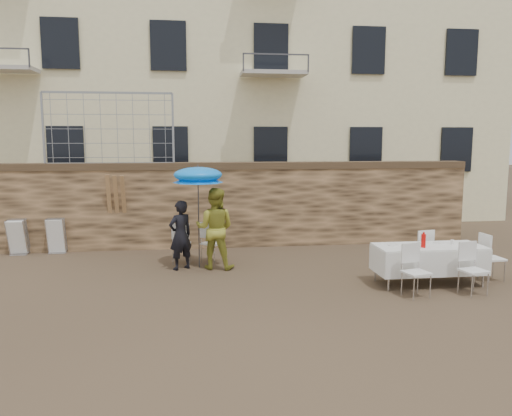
{
  "coord_description": "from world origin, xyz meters",
  "views": [
    {
      "loc": [
        -0.9,
        -8.13,
        2.82
      ],
      "look_at": [
        0.4,
        2.2,
        1.4
      ],
      "focal_mm": 35.0,
      "sensor_mm": 36.0,
      "label": 1
    }
  ],
  "objects": [
    {
      "name": "ground",
      "position": [
        0.0,
        0.0,
        0.0
      ],
      "size": [
        80.0,
        80.0,
        0.0
      ],
      "primitive_type": "plane",
      "color": "brown",
      "rests_on": "ground"
    },
    {
      "name": "chair_stack_right",
      "position": [
        -4.32,
        4.69,
        0.46
      ],
      "size": [
        0.46,
        0.32,
        0.92
      ],
      "primitive_type": null,
      "color": "white",
      "rests_on": "ground"
    },
    {
      "name": "soda_bottle",
      "position": [
        3.46,
        0.78,
        0.91
      ],
      "size": [
        0.09,
        0.09,
        0.26
      ],
      "primitive_type": "cylinder",
      "color": "red",
      "rests_on": "banquet_table"
    },
    {
      "name": "table_chair_front_right",
      "position": [
        4.16,
        0.18,
        0.48
      ],
      "size": [
        0.57,
        0.57,
        0.96
      ],
      "primitive_type": null,
      "rotation": [
        0.0,
        0.0,
        0.21
      ],
      "color": "white",
      "rests_on": "ground"
    },
    {
      "name": "woman_dress",
      "position": [
        -0.45,
        2.69,
        0.9
      ],
      "size": [
        1.02,
        0.89,
        1.79
      ],
      "primitive_type": "imported",
      "rotation": [
        0.0,
        0.0,
        2.87
      ],
      "color": "gold",
      "rests_on": "ground"
    },
    {
      "name": "wood_planks",
      "position": [
        -2.72,
        4.76,
        1.0
      ],
      "size": [
        0.7,
        0.2,
        2.0
      ],
      "primitive_type": null,
      "color": "#A37749",
      "rests_on": "ground"
    },
    {
      "name": "umbrella",
      "position": [
        -0.8,
        2.79,
        2.01
      ],
      "size": [
        1.1,
        1.1,
        2.12
      ],
      "color": "#3F3F44",
      "rests_on": "ground"
    },
    {
      "name": "banquet_table",
      "position": [
        3.66,
        0.93,
        0.73
      ],
      "size": [
        2.1,
        0.85,
        0.78
      ],
      "color": "white",
      "rests_on": "ground"
    },
    {
      "name": "couple_chair_right",
      "position": [
        -0.5,
        3.24,
        0.48
      ],
      "size": [
        0.67,
        0.67,
        0.96
      ],
      "primitive_type": null,
      "rotation": [
        0.0,
        0.0,
        2.5
      ],
      "color": "white",
      "rests_on": "ground"
    },
    {
      "name": "apartment_building",
      "position": [
        0.0,
        12.0,
        7.5
      ],
      "size": [
        20.0,
        8.0,
        15.0
      ],
      "primitive_type": "cube",
      "color": "beige",
      "rests_on": "ground"
    },
    {
      "name": "chair_stack_left",
      "position": [
        -5.22,
        4.69,
        0.46
      ],
      "size": [
        0.46,
        0.4,
        0.92
      ],
      "primitive_type": null,
      "color": "white",
      "rests_on": "ground"
    },
    {
      "name": "couple_chair_left",
      "position": [
        -1.2,
        3.24,
        0.48
      ],
      "size": [
        0.51,
        0.51,
        0.96
      ],
      "primitive_type": null,
      "rotation": [
        0.0,
        0.0,
        3.08
      ],
      "color": "white",
      "rests_on": "ground"
    },
    {
      "name": "table_chair_side",
      "position": [
        5.06,
        1.03,
        0.48
      ],
      "size": [
        0.51,
        0.51,
        0.96
      ],
      "primitive_type": null,
      "rotation": [
        0.0,
        0.0,
        1.63
      ],
      "color": "white",
      "rests_on": "ground"
    },
    {
      "name": "table_chair_back",
      "position": [
        3.86,
        1.73,
        0.48
      ],
      "size": [
        0.56,
        0.56,
        0.96
      ],
      "primitive_type": null,
      "rotation": [
        0.0,
        0.0,
        3.33
      ],
      "color": "white",
      "rests_on": "ground"
    },
    {
      "name": "man_suit",
      "position": [
        -1.2,
        2.69,
        0.76
      ],
      "size": [
        0.67,
        0.61,
        1.53
      ],
      "primitive_type": "imported",
      "rotation": [
        0.0,
        0.0,
        3.7
      ],
      "color": "black",
      "rests_on": "ground"
    },
    {
      "name": "chain_link_fence",
      "position": [
        -3.0,
        5.0,
        3.1
      ],
      "size": [
        3.2,
        0.06,
        1.8
      ],
      "primitive_type": null,
      "color": "gray",
      "rests_on": "stone_wall"
    },
    {
      "name": "stone_wall",
      "position": [
        0.0,
        5.0,
        1.1
      ],
      "size": [
        13.0,
        0.5,
        2.2
      ],
      "primitive_type": "cube",
      "color": "brown",
      "rests_on": "ground"
    },
    {
      "name": "table_chair_front_left",
      "position": [
        3.06,
        0.18,
        0.48
      ],
      "size": [
        0.58,
        0.58,
        0.96
      ],
      "primitive_type": null,
      "rotation": [
        0.0,
        0.0,
        0.25
      ],
      "color": "white",
      "rests_on": "ground"
    }
  ]
}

